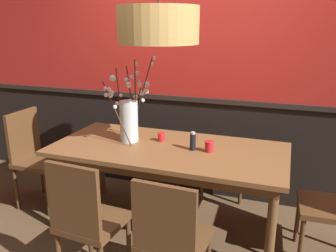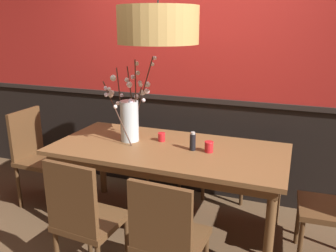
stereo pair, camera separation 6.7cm
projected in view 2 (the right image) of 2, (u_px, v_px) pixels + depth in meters
The scene contains 13 objects.
ground_plane at pixel (168, 226), 3.21m from camera, with size 24.00×24.00×0.00m, color brown.
back_wall at pixel (196, 67), 3.54m from camera, with size 5.98×0.14×2.77m.
dining_table at pixel (168, 156), 3.01m from camera, with size 2.01×0.96×0.78m.
chair_far_side_left at pixel (171, 140), 3.97m from camera, with size 0.46×0.40×0.89m.
chair_near_side_left at pixel (84, 217), 2.36m from camera, with size 0.44×0.44×0.96m.
chair_far_side_right at pixel (227, 148), 3.72m from camera, with size 0.49×0.45×0.89m.
chair_near_side_right at pixel (167, 236), 2.17m from camera, with size 0.44×0.44×0.92m.
chair_head_west_end at pixel (37, 152), 3.52m from camera, with size 0.44×0.44×0.98m.
vase_with_blossoms at pixel (130, 118), 3.10m from camera, with size 0.42×0.54×0.76m.
candle_holder_nearer_center at pixel (162, 137), 3.13m from camera, with size 0.07×0.07×0.08m.
candle_holder_nearer_edge at pixel (209, 147), 2.86m from camera, with size 0.08×0.08×0.09m.
condiment_bottle at pixel (193, 142), 2.90m from camera, with size 0.05×0.05×0.16m.
pendant_lamp at pixel (158, 25), 2.67m from camera, with size 0.64×0.64×1.12m.
Camera 2 is at (1.01, -2.63, 1.80)m, focal length 36.95 mm.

